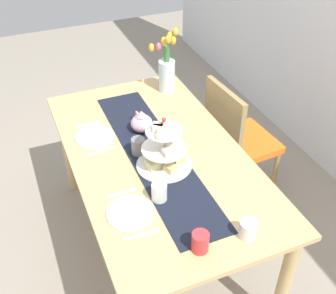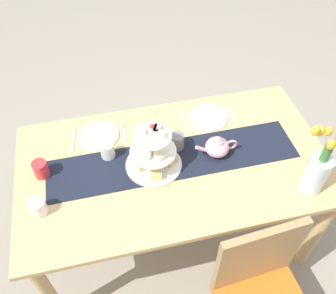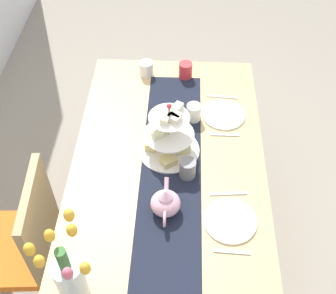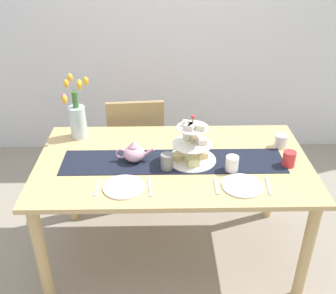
{
  "view_description": "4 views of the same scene",
  "coord_description": "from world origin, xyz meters",
  "px_view_note": "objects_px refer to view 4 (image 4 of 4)",
  "views": [
    {
      "loc": [
        1.71,
        -0.64,
        2.22
      ],
      "look_at": [
        0.08,
        0.04,
        0.86
      ],
      "focal_mm": 44.79,
      "sensor_mm": 36.0,
      "label": 1
    },
    {
      "loc": [
        0.32,
        1.2,
        2.29
      ],
      "look_at": [
        0.03,
        -0.04,
        0.85
      ],
      "focal_mm": 38.76,
      "sensor_mm": 36.0,
      "label": 2
    },
    {
      "loc": [
        -1.29,
        -0.06,
        2.36
      ],
      "look_at": [
        0.09,
        0.0,
        0.83
      ],
      "focal_mm": 46.18,
      "sensor_mm": 36.0,
      "label": 3
    },
    {
      "loc": [
        -0.07,
        -2.06,
        2.06
      ],
      "look_at": [
        -0.03,
        -0.02,
        0.88
      ],
      "focal_mm": 42.23,
      "sensor_mm": 36.0,
      "label": 4
    }
  ],
  "objects_px": {
    "tiered_cake_stand": "(192,147)",
    "mug_orange": "(289,159)",
    "mug_white_text": "(232,164)",
    "dinner_plate_right": "(242,186)",
    "chair_left": "(137,143)",
    "cream_jug": "(281,141)",
    "fork_right": "(216,186)",
    "mug_grey": "(167,161)",
    "fork_left": "(97,188)",
    "knife_right": "(268,186)",
    "teapot": "(134,153)",
    "knife_left": "(150,187)",
    "tulip_vase": "(77,116)",
    "dinner_plate_left": "(124,187)",
    "dining_table": "(173,175)"
  },
  "relations": [
    {
      "from": "fork_right",
      "to": "knife_right",
      "type": "height_order",
      "value": "same"
    },
    {
      "from": "knife_right",
      "to": "cream_jug",
      "type": "bearing_deg",
      "value": 67.26
    },
    {
      "from": "dining_table",
      "to": "mug_white_text",
      "type": "xyz_separation_m",
      "value": [
        0.34,
        -0.12,
        0.15
      ]
    },
    {
      "from": "knife_right",
      "to": "mug_grey",
      "type": "xyz_separation_m",
      "value": [
        -0.56,
        0.19,
        0.05
      ]
    },
    {
      "from": "fork_left",
      "to": "teapot",
      "type": "bearing_deg",
      "value": 55.91
    },
    {
      "from": "cream_jug",
      "to": "knife_right",
      "type": "bearing_deg",
      "value": -112.74
    },
    {
      "from": "dining_table",
      "to": "mug_orange",
      "type": "distance_m",
      "value": 0.71
    },
    {
      "from": "tiered_cake_stand",
      "to": "fork_left",
      "type": "bearing_deg",
      "value": -152.76
    },
    {
      "from": "dinner_plate_right",
      "to": "mug_white_text",
      "type": "height_order",
      "value": "mug_white_text"
    },
    {
      "from": "teapot",
      "to": "knife_right",
      "type": "bearing_deg",
      "value": -20.15
    },
    {
      "from": "tiered_cake_stand",
      "to": "knife_left",
      "type": "height_order",
      "value": "tiered_cake_stand"
    },
    {
      "from": "tiered_cake_stand",
      "to": "mug_grey",
      "type": "xyz_separation_m",
      "value": [
        -0.15,
        -0.09,
        -0.04
      ]
    },
    {
      "from": "dinner_plate_left",
      "to": "fork_right",
      "type": "bearing_deg",
      "value": 0.0
    },
    {
      "from": "tiered_cake_stand",
      "to": "tulip_vase",
      "type": "height_order",
      "value": "tulip_vase"
    },
    {
      "from": "teapot",
      "to": "mug_grey",
      "type": "relative_size",
      "value": 2.51
    },
    {
      "from": "knife_right",
      "to": "mug_grey",
      "type": "bearing_deg",
      "value": 161.58
    },
    {
      "from": "cream_jug",
      "to": "mug_orange",
      "type": "relative_size",
      "value": 0.89
    },
    {
      "from": "teapot",
      "to": "knife_left",
      "type": "height_order",
      "value": "teapot"
    },
    {
      "from": "tulip_vase",
      "to": "cream_jug",
      "type": "xyz_separation_m",
      "value": [
        1.33,
        -0.17,
        -0.11
      ]
    },
    {
      "from": "dining_table",
      "to": "teapot",
      "type": "relative_size",
      "value": 7.02
    },
    {
      "from": "knife_left",
      "to": "knife_right",
      "type": "bearing_deg",
      "value": 0.0
    },
    {
      "from": "chair_left",
      "to": "dinner_plate_right",
      "type": "bearing_deg",
      "value": -56.32
    },
    {
      "from": "tiered_cake_stand",
      "to": "mug_white_text",
      "type": "height_order",
      "value": "tiered_cake_stand"
    },
    {
      "from": "tulip_vase",
      "to": "dinner_plate_left",
      "type": "xyz_separation_m",
      "value": [
        0.35,
        -0.6,
        -0.15
      ]
    },
    {
      "from": "tulip_vase",
      "to": "mug_white_text",
      "type": "xyz_separation_m",
      "value": [
        0.97,
        -0.44,
        -0.11
      ]
    },
    {
      "from": "tiered_cake_stand",
      "to": "fork_right",
      "type": "height_order",
      "value": "tiered_cake_stand"
    },
    {
      "from": "fork_right",
      "to": "mug_white_text",
      "type": "relative_size",
      "value": 1.58
    },
    {
      "from": "mug_white_text",
      "to": "fork_left",
      "type": "bearing_deg",
      "value": -168.23
    },
    {
      "from": "cream_jug",
      "to": "fork_left",
      "type": "relative_size",
      "value": 0.57
    },
    {
      "from": "chair_left",
      "to": "cream_jug",
      "type": "relative_size",
      "value": 10.71
    },
    {
      "from": "dinner_plate_right",
      "to": "mug_orange",
      "type": "relative_size",
      "value": 2.42
    },
    {
      "from": "knife_right",
      "to": "mug_orange",
      "type": "bearing_deg",
      "value": 50.98
    },
    {
      "from": "chair_left",
      "to": "mug_orange",
      "type": "bearing_deg",
      "value": -38.42
    },
    {
      "from": "chair_left",
      "to": "mug_orange",
      "type": "height_order",
      "value": "chair_left"
    },
    {
      "from": "tiered_cake_stand",
      "to": "knife_left",
      "type": "xyz_separation_m",
      "value": [
        -0.25,
        -0.28,
        -0.09
      ]
    },
    {
      "from": "knife_right",
      "to": "mug_orange",
      "type": "distance_m",
      "value": 0.27
    },
    {
      "from": "dinner_plate_right",
      "to": "mug_grey",
      "type": "xyz_separation_m",
      "value": [
        -0.42,
        0.19,
        0.05
      ]
    },
    {
      "from": "tiered_cake_stand",
      "to": "dinner_plate_right",
      "type": "relative_size",
      "value": 1.32
    },
    {
      "from": "dining_table",
      "to": "fork_left",
      "type": "distance_m",
      "value": 0.52
    },
    {
      "from": "chair_left",
      "to": "fork_right",
      "type": "distance_m",
      "value": 1.12
    },
    {
      "from": "cream_jug",
      "to": "mug_orange",
      "type": "bearing_deg",
      "value": -93.46
    },
    {
      "from": "tulip_vase",
      "to": "fork_left",
      "type": "height_order",
      "value": "tulip_vase"
    },
    {
      "from": "cream_jug",
      "to": "mug_white_text",
      "type": "relative_size",
      "value": 0.89
    },
    {
      "from": "dinner_plate_left",
      "to": "dinner_plate_right",
      "type": "relative_size",
      "value": 1.0
    },
    {
      "from": "teapot",
      "to": "tulip_vase",
      "type": "height_order",
      "value": "tulip_vase"
    },
    {
      "from": "fork_left",
      "to": "knife_left",
      "type": "xyz_separation_m",
      "value": [
        0.29,
        0.0,
        0.0
      ]
    },
    {
      "from": "dinner_plate_left",
      "to": "knife_right",
      "type": "bearing_deg",
      "value": 0.0
    },
    {
      "from": "fork_right",
      "to": "mug_grey",
      "type": "xyz_separation_m",
      "value": [
        -0.27,
        0.19,
        0.05
      ]
    },
    {
      "from": "tiered_cake_stand",
      "to": "mug_orange",
      "type": "bearing_deg",
      "value": -6.82
    },
    {
      "from": "tiered_cake_stand",
      "to": "mug_orange",
      "type": "distance_m",
      "value": 0.58
    }
  ]
}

